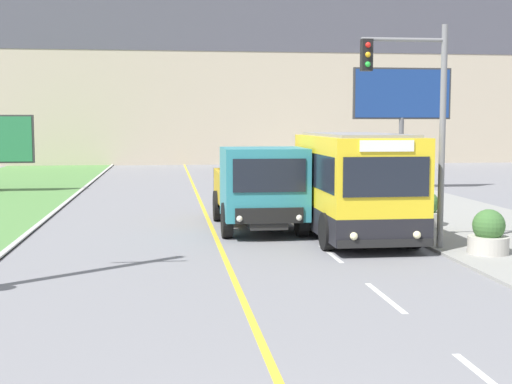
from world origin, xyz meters
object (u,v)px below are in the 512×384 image
Objects in this scene: planter_round_near at (488,234)px; billboard_large at (402,98)px; planter_round_third at (381,195)px; planter_round_far at (346,184)px; dump_truck at (260,190)px; planter_round_second at (426,210)px; traffic_light_mast at (419,108)px; city_bus at (355,186)px.

billboard_large is at bearing 78.48° from planter_round_near.
planter_round_far is at bearing 91.48° from planter_round_third.
billboard_large is 5.27× the size of planter_round_far.
dump_truck is at bearing 137.60° from planter_round_near.
billboard_large reaches higher than planter_round_near.
dump_truck reaches higher than planter_round_near.
planter_round_third is (0.05, 4.92, -0.01)m from planter_round_second.
billboard_large is 5.56× the size of planter_round_third.
dump_truck is at bearing 134.25° from traffic_light_mast.
traffic_light_mast is 17.01m from billboard_large.
dump_truck is 1.08× the size of traffic_light_mast.
dump_truck is 1.06× the size of billboard_large.
city_bus reaches higher than planter_round_far.
city_bus is at bearing 118.92° from traffic_light_mast.
billboard_large is 18.01m from planter_round_near.
billboard_large is 13.34m from planter_round_second.
billboard_large is at bearing 74.94° from planter_round_second.
planter_round_near is 14.76m from planter_round_far.
city_bus is at bearing -103.21° from planter_round_far.
city_bus is 0.92× the size of dump_truck.
planter_round_near is at bearing -48.59° from city_bus.
planter_round_near is 4.92m from planter_round_second.
planter_round_near is (-3.51, -17.21, -3.98)m from billboard_large.
planter_round_third is at bearing 43.38° from dump_truck.
billboard_large reaches higher than traffic_light_mast.
dump_truck is 7.04m from planter_round_near.
billboard_large is (5.03, 16.22, 0.82)m from traffic_light_mast.
planter_round_far is (0.12, 14.76, 0.01)m from planter_round_near.
traffic_light_mast reaches higher than planter_round_far.
planter_round_near is at bearing -32.78° from traffic_light_mast.
planter_round_second is (5.37, 0.20, -0.75)m from dump_truck.
traffic_light_mast reaches higher than planter_round_second.
city_bus is 5.21× the size of planter_round_near.
planter_round_far is at bearing 62.21° from dump_truck.
billboard_large is at bearing 66.17° from planter_round_third.
dump_truck is 7.50m from planter_round_third.
planter_round_second is 9.84m from planter_round_far.
planter_round_near reaches higher than planter_round_third.
dump_truck is 5.68× the size of planter_round_second.
billboard_large is 5.35× the size of planter_round_near.
planter_round_third is 4.92m from planter_round_far.
billboard_large is 8.99m from planter_round_third.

